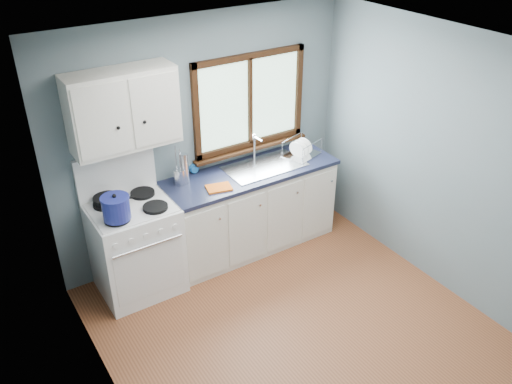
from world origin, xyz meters
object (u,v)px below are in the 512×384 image
sink (264,172)px  skillet (107,199)px  dish_rack (301,151)px  utensil_crock (180,176)px  stockpot (116,208)px  gas_range (136,245)px  base_cabinets (250,213)px  thermos (185,169)px

sink → skillet: (-1.65, 0.13, 0.13)m
dish_rack → utensil_crock: bearing=156.0°
stockpot → utensil_crock: 0.84m
gas_range → sink: size_ratio=1.62×
gas_range → skillet: size_ratio=3.48×
stockpot → utensil_crock: bearing=23.4°
base_cabinets → skillet: 1.58m
skillet → dish_rack: dish_rack is taller
gas_range → base_cabinets: bearing=0.8°
gas_range → sink: bearing=0.7°
stockpot → base_cabinets: bearing=7.4°
base_cabinets → sink: 0.48m
skillet → utensil_crock: bearing=25.4°
gas_range → stockpot: size_ratio=4.35×
base_cabinets → sink: (0.18, -0.00, 0.45)m
stockpot → utensil_crock: size_ratio=0.76×
dish_rack → stockpot: bearing=166.9°
thermos → sink: bearing=-8.0°
stockpot → dish_rack: 2.15m
base_cabinets → skillet: (-1.47, 0.13, 0.57)m
skillet → stockpot: size_ratio=1.25×
base_cabinets → thermos: thermos is taller
base_cabinets → dish_rack: bearing=-0.0°
skillet → utensil_crock: size_ratio=0.95×
gas_range → sink: gas_range is taller
stockpot → gas_range: bearing=43.7°
gas_range → stockpot: 0.63m
base_cabinets → utensil_crock: bearing=169.1°
base_cabinets → thermos: (-0.68, 0.12, 0.67)m
gas_range → thermos: (0.63, 0.14, 0.59)m
utensil_crock → thermos: utensil_crock is taller
base_cabinets → skillet: skillet is taller
sink → thermos: (-0.86, 0.12, 0.22)m
skillet → thermos: bearing=24.0°
utensil_crock → thermos: bearing=-22.7°
gas_range → stockpot: bearing=-136.3°
gas_range → thermos: size_ratio=4.22×
gas_range → dish_rack: 2.02m
skillet → dish_rack: bearing=21.3°
thermos → dish_rack: size_ratio=0.73×
gas_range → stockpot: (-0.18, -0.17, 0.58)m
stockpot → sink: bearing=6.5°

